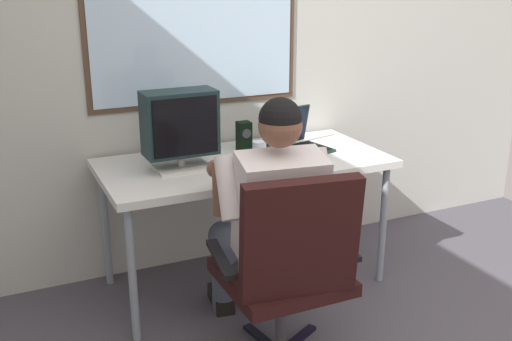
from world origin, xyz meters
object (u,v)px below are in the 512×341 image
object	(u,v)px
desk	(245,169)
wine_glass	(259,150)
office_chair	(290,263)
desk_speaker	(244,136)
laptop	(294,139)
crt_monitor	(180,125)
person_seated	(270,219)

from	to	relation	value
desk	wine_glass	size ratio (longest dim) A/B	11.26
office_chair	desk_speaker	size ratio (longest dim) A/B	5.69
desk	desk_speaker	distance (m)	0.23
laptop	wine_glass	xyz separation A→B (m)	(-0.32, -0.21, 0.03)
desk	desk_speaker	bearing A→B (deg)	67.08
desk_speaker	desk	bearing A→B (deg)	-112.92
laptop	desk_speaker	bearing A→B (deg)	159.18
office_chair	desk_speaker	distance (m)	1.08
crt_monitor	desk_speaker	size ratio (longest dim) A/B	2.43
office_chair	person_seated	world-z (taller)	person_seated
office_chair	desk_speaker	bearing A→B (deg)	77.36
desk	office_chair	xyz separation A→B (m)	(-0.16, -0.85, -0.16)
desk	office_chair	size ratio (longest dim) A/B	1.62
crt_monitor	laptop	xyz separation A→B (m)	(0.71, 0.07, -0.17)
person_seated	laptop	bearing A→B (deg)	54.10
laptop	desk_speaker	xyz separation A→B (m)	(-0.27, 0.10, 0.02)
office_chair	desk	bearing A→B (deg)	79.50
desk	wine_glass	world-z (taller)	wine_glass
office_chair	laptop	xyz separation A→B (m)	(0.50, 0.91, 0.27)
desk_speaker	office_chair	bearing A→B (deg)	-102.64
crt_monitor	desk	bearing A→B (deg)	0.93
office_chair	laptop	world-z (taller)	laptop
person_seated	office_chair	bearing A→B (deg)	-97.26
laptop	desk	bearing A→B (deg)	-169.68
wine_glass	laptop	bearing A→B (deg)	33.39
desk_speaker	crt_monitor	bearing A→B (deg)	-158.37
laptop	wine_glass	bearing A→B (deg)	-146.61
crt_monitor	wine_glass	xyz separation A→B (m)	(0.39, -0.14, -0.14)
desk	crt_monitor	bearing A→B (deg)	-179.07
person_seated	crt_monitor	distance (m)	0.71
desk	desk_speaker	world-z (taller)	desk_speaker
desk	laptop	world-z (taller)	laptop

